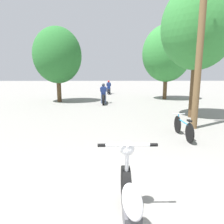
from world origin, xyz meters
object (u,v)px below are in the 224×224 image
Objects in this scene: roadside_tree_right_far at (167,54)px; roadside_tree_left at (57,56)px; bicycle_parked at (183,128)px; motorcycle_rider_far at (109,89)px; roadside_tree_right_near at (198,28)px; motorcycle_foreground at (131,210)px; utility_pole at (200,45)px; motorcycle_rider_lead at (103,96)px.

roadside_tree_left is at bearing -170.53° from roadside_tree_right_far.
motorcycle_rider_far is at bearing 98.92° from bicycle_parked.
roadside_tree_right_near is 2.81× the size of motorcycle_foreground.
bicycle_parked is (-0.84, -1.11, -2.76)m from utility_pole.
roadside_tree_right_near reaches higher than motorcycle_foreground.
utility_pole is 14.34m from motorcycle_rider_far.
motorcycle_foreground is 1.02× the size of motorcycle_rider_far.
motorcycle_rider_far is (0.43, 7.04, -0.01)m from motorcycle_rider_lead.
roadside_tree_right_far is 1.10× the size of roadside_tree_left.
roadside_tree_left is (-7.72, 5.69, -0.74)m from roadside_tree_right_near.
roadside_tree_left is 3.24× the size of bicycle_parked.
roadside_tree_left is at bearing 143.59° from roadside_tree_right_near.
roadside_tree_left is (-8.42, -1.40, -0.29)m from roadside_tree_right_far.
utility_pole is at bearing -110.63° from roadside_tree_right_near.
roadside_tree_right_far is 3.55× the size of bicycle_parked.
motorcycle_foreground is at bearing -73.24° from roadside_tree_left.
motorcycle_rider_lead is (-3.60, 6.71, -2.56)m from utility_pole.
roadside_tree_right_near reaches higher than motorcycle_rider_far.
utility_pole is 1.11× the size of roadside_tree_left.
motorcycle_rider_lead is at bearing 109.48° from bicycle_parked.
motorcycle_rider_lead is at bearing 133.07° from roadside_tree_right_near.
utility_pole is 2.83× the size of motorcycle_rider_far.
bicycle_parked is (-1.61, -3.14, -3.79)m from roadside_tree_right_near.
motorcycle_rider_far is (3.78, 6.02, -2.86)m from roadside_tree_left.
utility_pole is at bearing 59.75° from motorcycle_foreground.
motorcycle_rider_lead is at bearing 118.25° from utility_pole.
utility_pole is 3.60× the size of bicycle_parked.
roadside_tree_left is 2.55× the size of motorcycle_rider_far.
motorcycle_rider_far is at bearing 57.87° from roadside_tree_left.
roadside_tree_right_far is 11.01m from bicycle_parked.
roadside_tree_left is at bearing -122.13° from motorcycle_rider_far.
utility_pole is at bearing -99.11° from roadside_tree_right_far.
roadside_tree_right_near is at bearing -36.41° from roadside_tree_left.
bicycle_parked is at bearing -55.31° from roadside_tree_left.
roadside_tree_right_near is at bearing 62.90° from bicycle_parked.
motorcycle_rider_far is (-4.63, 4.62, -3.15)m from roadside_tree_right_far.
motorcycle_foreground is 0.97× the size of motorcycle_rider_lead.
roadside_tree_right_near is 1.12× the size of roadside_tree_left.
roadside_tree_right_near reaches higher than roadside_tree_right_far.
motorcycle_foreground reaches higher than bicycle_parked.
roadside_tree_right_far is 7.26m from motorcycle_rider_far.
motorcycle_rider_far is at bearing 102.99° from utility_pole.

